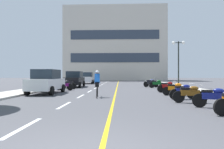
{
  "coord_description": "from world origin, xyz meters",
  "views": [
    {
      "loc": [
        0.6,
        -3.41,
        1.42
      ],
      "look_at": [
        -0.2,
        16.86,
        1.45
      ],
      "focal_mm": 32.76,
      "sensor_mm": 36.0,
      "label": 1
    }
  ],
  "objects_px": {
    "parked_car_mid": "(75,79)",
    "motorcycle_7": "(64,85)",
    "street_lamp_mid": "(178,53)",
    "motorcycle_6": "(168,87)",
    "motorcycle_3": "(190,94)",
    "motorcycle_9": "(157,84)",
    "motorcycle_10": "(151,83)",
    "cyclist_rider": "(97,83)",
    "parked_car_far": "(87,78)",
    "motorcycle_5": "(175,89)",
    "motorcycle_8": "(68,84)",
    "motorcycle_11": "(150,82)",
    "motorcycle_2": "(214,97)",
    "parked_car_near": "(47,81)",
    "motorcycle_4": "(183,91)"
  },
  "relations": [
    {
      "from": "motorcycle_9",
      "to": "motorcycle_2",
      "type": "bearing_deg",
      "value": -89.92
    },
    {
      "from": "street_lamp_mid",
      "to": "parked_car_near",
      "type": "bearing_deg",
      "value": -146.29
    },
    {
      "from": "parked_car_far",
      "to": "motorcycle_4",
      "type": "xyz_separation_m",
      "value": [
        8.87,
        -20.49,
        -0.44
      ]
    },
    {
      "from": "parked_car_far",
      "to": "motorcycle_2",
      "type": "bearing_deg",
      "value": -68.74
    },
    {
      "from": "motorcycle_9",
      "to": "motorcycle_10",
      "type": "xyz_separation_m",
      "value": [
        -0.41,
        1.5,
        0.0
      ]
    },
    {
      "from": "motorcycle_3",
      "to": "motorcycle_5",
      "type": "distance_m",
      "value": 3.53
    },
    {
      "from": "motorcycle_3",
      "to": "motorcycle_9",
      "type": "relative_size",
      "value": 1.02
    },
    {
      "from": "street_lamp_mid",
      "to": "motorcycle_6",
      "type": "distance_m",
      "value": 8.05
    },
    {
      "from": "motorcycle_9",
      "to": "parked_car_near",
      "type": "bearing_deg",
      "value": -144.46
    },
    {
      "from": "motorcycle_7",
      "to": "cyclist_rider",
      "type": "relative_size",
      "value": 0.96
    },
    {
      "from": "street_lamp_mid",
      "to": "motorcycle_3",
      "type": "relative_size",
      "value": 3.0
    },
    {
      "from": "motorcycle_10",
      "to": "motorcycle_2",
      "type": "bearing_deg",
      "value": -88.33
    },
    {
      "from": "parked_car_mid",
      "to": "motorcycle_8",
      "type": "height_order",
      "value": "parked_car_mid"
    },
    {
      "from": "motorcycle_5",
      "to": "motorcycle_9",
      "type": "bearing_deg",
      "value": 88.37
    },
    {
      "from": "parked_car_near",
      "to": "motorcycle_9",
      "type": "xyz_separation_m",
      "value": [
        9.51,
        6.8,
        -0.44
      ]
    },
    {
      "from": "motorcycle_5",
      "to": "motorcycle_8",
      "type": "distance_m",
      "value": 10.83
    },
    {
      "from": "parked_car_mid",
      "to": "motorcycle_3",
      "type": "distance_m",
      "value": 15.64
    },
    {
      "from": "parked_car_near",
      "to": "motorcycle_6",
      "type": "xyz_separation_m",
      "value": [
        9.39,
        1.36,
        -0.44
      ]
    },
    {
      "from": "motorcycle_5",
      "to": "motorcycle_8",
      "type": "bearing_deg",
      "value": 145.13
    },
    {
      "from": "motorcycle_5",
      "to": "motorcycle_6",
      "type": "xyz_separation_m",
      "value": [
        0.1,
        2.63,
        0.0
      ]
    },
    {
      "from": "street_lamp_mid",
      "to": "motorcycle_6",
      "type": "relative_size",
      "value": 3.0
    },
    {
      "from": "parked_car_far",
      "to": "motorcycle_3",
      "type": "relative_size",
      "value": 2.51
    },
    {
      "from": "motorcycle_2",
      "to": "motorcycle_10",
      "type": "relative_size",
      "value": 0.99
    },
    {
      "from": "motorcycle_6",
      "to": "motorcycle_8",
      "type": "distance_m",
      "value": 9.67
    },
    {
      "from": "motorcycle_6",
      "to": "motorcycle_8",
      "type": "height_order",
      "value": "same"
    },
    {
      "from": "motorcycle_9",
      "to": "motorcycle_10",
      "type": "height_order",
      "value": "same"
    },
    {
      "from": "motorcycle_6",
      "to": "motorcycle_9",
      "type": "distance_m",
      "value": 5.44
    },
    {
      "from": "motorcycle_2",
      "to": "motorcycle_10",
      "type": "bearing_deg",
      "value": 91.67
    },
    {
      "from": "parked_car_far",
      "to": "motorcycle_8",
      "type": "xyz_separation_m",
      "value": [
        0.05,
        -12.32,
        -0.44
      ]
    },
    {
      "from": "motorcycle_7",
      "to": "motorcycle_9",
      "type": "bearing_deg",
      "value": 21.67
    },
    {
      "from": "street_lamp_mid",
      "to": "motorcycle_4",
      "type": "distance_m",
      "value": 12.21
    },
    {
      "from": "parked_car_mid",
      "to": "motorcycle_7",
      "type": "bearing_deg",
      "value": -88.27
    },
    {
      "from": "motorcycle_3",
      "to": "parked_car_far",
      "type": "bearing_deg",
      "value": 111.63
    },
    {
      "from": "parked_car_mid",
      "to": "motorcycle_3",
      "type": "height_order",
      "value": "parked_car_mid"
    },
    {
      "from": "motorcycle_10",
      "to": "motorcycle_7",
      "type": "bearing_deg",
      "value": -149.49
    },
    {
      "from": "street_lamp_mid",
      "to": "motorcycle_9",
      "type": "xyz_separation_m",
      "value": [
        -2.64,
        -1.32,
        -3.39
      ]
    },
    {
      "from": "parked_car_far",
      "to": "motorcycle_11",
      "type": "bearing_deg",
      "value": -38.44
    },
    {
      "from": "street_lamp_mid",
      "to": "motorcycle_2",
      "type": "relative_size",
      "value": 3.1
    },
    {
      "from": "motorcycle_8",
      "to": "motorcycle_11",
      "type": "relative_size",
      "value": 0.99
    },
    {
      "from": "motorcycle_3",
      "to": "parked_car_near",
      "type": "bearing_deg",
      "value": 152.19
    },
    {
      "from": "parked_car_mid",
      "to": "motorcycle_10",
      "type": "bearing_deg",
      "value": 0.91
    },
    {
      "from": "parked_car_far",
      "to": "street_lamp_mid",
      "type": "bearing_deg",
      "value": -37.71
    },
    {
      "from": "motorcycle_9",
      "to": "motorcycle_11",
      "type": "distance_m",
      "value": 3.34
    },
    {
      "from": "street_lamp_mid",
      "to": "motorcycle_7",
      "type": "xyz_separation_m",
      "value": [
        -11.7,
        -4.91,
        -3.39
      ]
    },
    {
      "from": "cyclist_rider",
      "to": "motorcycle_4",
      "type": "bearing_deg",
      "value": -10.35
    },
    {
      "from": "parked_car_near",
      "to": "parked_car_mid",
      "type": "height_order",
      "value": "same"
    },
    {
      "from": "motorcycle_3",
      "to": "motorcycle_2",
      "type": "bearing_deg",
      "value": -74.02
    },
    {
      "from": "motorcycle_7",
      "to": "motorcycle_11",
      "type": "height_order",
      "value": "same"
    },
    {
      "from": "motorcycle_11",
      "to": "motorcycle_5",
      "type": "bearing_deg",
      "value": -90.1
    },
    {
      "from": "parked_car_mid",
      "to": "motorcycle_9",
      "type": "xyz_separation_m",
      "value": [
        9.2,
        -1.36,
        -0.44
      ]
    }
  ]
}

